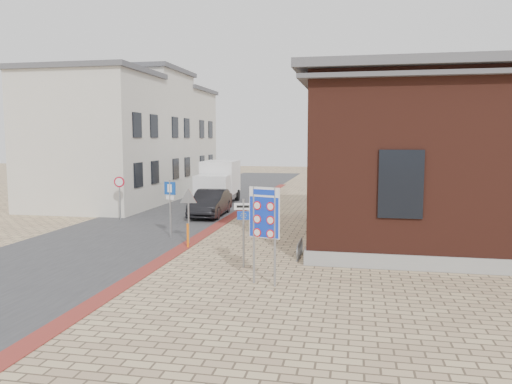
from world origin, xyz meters
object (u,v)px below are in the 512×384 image
Objects in this scene: essen_sign at (244,223)px; bollard at (188,236)px; border_sign at (264,215)px; parking_sign at (170,199)px; sedan at (210,203)px; box_truck at (219,182)px.

bollard is at bearing 127.78° from essen_sign.
bollard is at bearing 150.02° from border_sign.
sedan is at bearing 104.43° from parking_sign.
box_truck is 16.58m from essen_sign.
parking_sign is at bearing -92.18° from sedan.
box_truck reaches higher than bollard.
essen_sign is at bearing -75.56° from box_truck.
sedan is 1.54× the size of border_sign.
border_sign is (6.26, -17.53, 0.64)m from box_truck.
box_truck is at bearing 128.03° from border_sign.
essen_sign is at bearing -70.45° from sedan.
box_truck is 11.58m from parking_sign.
box_truck is 18.62m from border_sign.
sedan reaches higher than bollard.
essen_sign is 2.40× the size of bollard.
box_truck is 2.37× the size of essen_sign.
essen_sign is (-1.02, 1.80, -0.56)m from border_sign.
parking_sign is 2.50m from bollard.
box_truck is 13.49m from bollard.
border_sign is at bearing -69.28° from sedan.
box_truck is at bearing 97.95° from essen_sign.
sedan is 7.97m from bollard.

